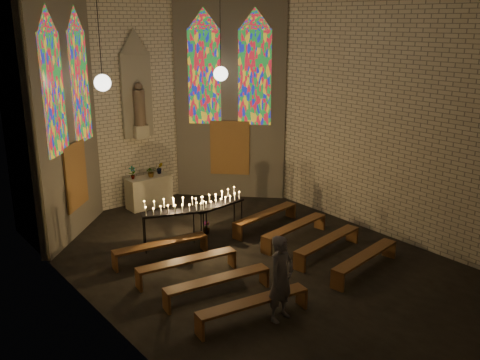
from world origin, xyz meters
The scene contains 18 objects.
floor centered at (0.00, 0.00, 0.00)m, with size 12.00×12.00×0.00m, color black.
room centered at (0.00, 3.37, 3.72)m, with size 8.22×12.43×7.00m.
altar centered at (0.00, 5.45, 0.50)m, with size 1.40×0.60×1.00m, color #B0AB90.
flower_vase_left centered at (-0.51, 5.51, 1.21)m, with size 0.22×0.15×0.42m, color #4C723F.
flower_vase_center centered at (0.07, 5.36, 1.17)m, with size 0.31×0.27×0.34m, color #4C723F.
flower_vase_right centered at (0.47, 5.53, 1.19)m, with size 0.20×0.16×0.37m, color #4C723F.
aisle_flower_pot centered at (0.14, 2.46, 0.18)m, with size 0.20×0.20×0.36m, color #4C723F.
votive_stand_left centered at (-1.03, 2.18, 1.08)m, with size 1.75×0.99×1.26m.
votive_stand_right centered at (0.29, 2.07, 1.02)m, with size 1.65×0.57×1.19m.
pew_left_0 centered at (-1.72, 1.75, 0.38)m, with size 2.45×0.70×0.46m.
pew_right_0 centered at (1.72, 1.75, 0.38)m, with size 2.45×0.70×0.46m.
pew_left_1 centered at (-1.72, 0.55, 0.38)m, with size 2.45×0.70×0.46m.
pew_right_1 centered at (1.72, 0.55, 0.38)m, with size 2.45×0.70×0.46m.
pew_left_2 centered at (-1.72, -0.65, 0.38)m, with size 2.45×0.70×0.46m.
pew_right_2 centered at (1.72, -0.65, 0.38)m, with size 2.45×0.70×0.46m.
pew_left_3 centered at (-1.72, -1.85, 0.38)m, with size 2.45×0.70×0.46m.
pew_right_3 centered at (1.72, -1.85, 0.38)m, with size 2.45×0.70×0.46m.
visitor centered at (-1.23, -2.12, 0.89)m, with size 0.65×0.43×1.78m, color #4E4D57.
Camera 1 is at (-7.76, -9.07, 5.79)m, focal length 40.00 mm.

